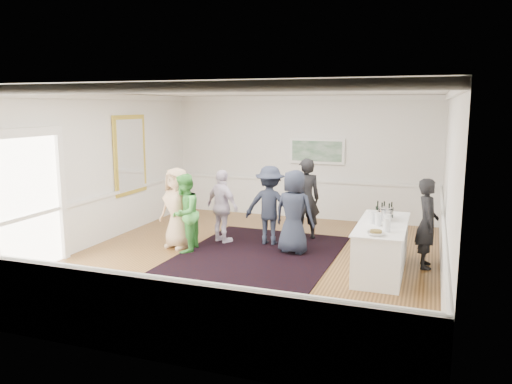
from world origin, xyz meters
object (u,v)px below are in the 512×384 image
(guest_dark_a, at_px, (270,205))
(ice_bucket, at_px, (385,214))
(serving_table, at_px, (382,247))
(guest_green, at_px, (184,213))
(guest_dark_b, at_px, (305,199))
(bartender, at_px, (427,223))
(guest_navy, at_px, (294,212))
(nut_bowl, at_px, (376,233))
(guest_tan, at_px, (177,208))
(guest_lilac, at_px, (222,207))

(guest_dark_a, bearing_deg, ice_bucket, 156.98)
(serving_table, xyz_separation_m, guest_green, (-3.89, -0.04, 0.35))
(guest_green, relative_size, guest_dark_b, 0.88)
(bartender, height_order, guest_navy, guest_navy)
(guest_dark_a, bearing_deg, nut_bowl, 137.28)
(serving_table, bearing_deg, guest_dark_a, 156.31)
(guest_dark_a, bearing_deg, guest_navy, 140.86)
(guest_tan, relative_size, ice_bucket, 6.49)
(guest_navy, bearing_deg, guest_dark_b, -77.66)
(guest_navy, relative_size, ice_bucket, 6.51)
(bartender, xyz_separation_m, nut_bowl, (-0.76, -1.43, 0.11))
(guest_tan, bearing_deg, guest_navy, 26.22)
(serving_table, height_order, guest_dark_b, guest_dark_b)
(serving_table, relative_size, guest_green, 1.38)
(serving_table, distance_m, guest_dark_b, 2.57)
(serving_table, relative_size, guest_dark_b, 1.22)
(guest_tan, bearing_deg, ice_bucket, 16.48)
(serving_table, xyz_separation_m, ice_bucket, (0.02, 0.22, 0.56))
(guest_tan, bearing_deg, guest_lilac, 58.80)
(guest_lilac, height_order, nut_bowl, guest_lilac)
(guest_dark_a, height_order, guest_navy, guest_navy)
(serving_table, distance_m, nut_bowl, 0.99)
(nut_bowl, bearing_deg, guest_tan, 166.01)
(guest_dark_b, bearing_deg, guest_lilac, 2.19)
(serving_table, height_order, guest_navy, guest_navy)
(guest_lilac, distance_m, guest_dark_a, 1.03)
(bartender, bearing_deg, nut_bowl, 145.60)
(guest_tan, xyz_separation_m, guest_dark_b, (2.33, 1.57, 0.06))
(bartender, relative_size, guest_green, 1.04)
(guest_dark_b, height_order, nut_bowl, guest_dark_b)
(bartender, distance_m, ice_bucket, 0.82)
(guest_dark_a, xyz_separation_m, guest_navy, (0.66, -0.46, 0.00))
(bartender, height_order, guest_dark_b, guest_dark_b)
(guest_navy, xyz_separation_m, ice_bucket, (1.80, -0.39, 0.16))
(guest_dark_a, distance_m, nut_bowl, 3.10)
(guest_tan, height_order, nut_bowl, guest_tan)
(guest_dark_b, bearing_deg, bartender, 128.55)
(guest_lilac, bearing_deg, guest_green, 89.01)
(bartender, distance_m, guest_dark_b, 2.83)
(guest_lilac, bearing_deg, serving_table, -167.39)
(serving_table, height_order, guest_green, guest_green)
(bartender, relative_size, ice_bucket, 6.34)
(guest_navy, bearing_deg, bartender, -171.30)
(guest_green, bearing_deg, guest_dark_a, 118.36)
(guest_dark_b, bearing_deg, guest_dark_a, 20.78)
(guest_dark_a, xyz_separation_m, ice_bucket, (2.46, -0.85, 0.16))
(guest_dark_a, distance_m, ice_bucket, 2.60)
(guest_dark_a, height_order, ice_bucket, guest_dark_a)
(ice_bucket, bearing_deg, guest_green, -176.24)
(guest_dark_a, bearing_deg, bartender, 166.93)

